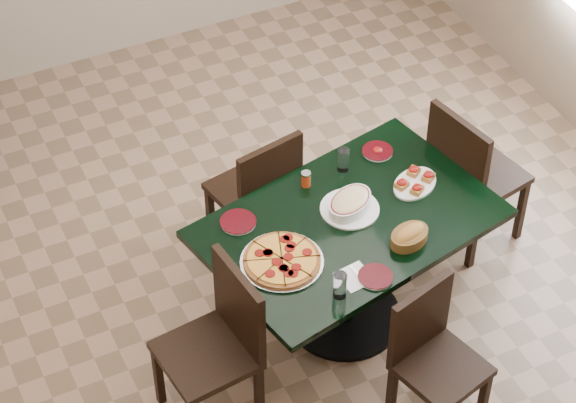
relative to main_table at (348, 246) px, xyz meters
name	(u,v)px	position (x,y,z in m)	size (l,w,h in m)	color
floor	(271,318)	(-0.37, 0.17, -0.57)	(5.50, 5.50, 0.00)	#8D6B51
main_table	(348,246)	(0.00, 0.00, 0.00)	(1.64, 1.24, 0.75)	black
chair_far	(260,190)	(-0.20, 0.66, -0.08)	(0.48, 0.48, 0.88)	black
chair_near	(432,351)	(0.09, -0.72, -0.11)	(0.47, 0.47, 0.82)	black
chair_right	(469,171)	(0.90, 0.25, -0.03)	(0.53, 0.53, 0.96)	black
chair_left	(221,338)	(-0.82, -0.24, -0.05)	(0.48, 0.48, 0.92)	black
pepperoni_pizza	(282,260)	(-0.43, -0.12, 0.20)	(0.41, 0.41, 0.04)	silver
lasagna_casserole	(350,203)	(0.04, 0.07, 0.23)	(0.33, 0.31, 0.09)	silver
bread_basket	(409,236)	(0.20, -0.26, 0.22)	(0.25, 0.20, 0.09)	brown
bruschetta_platter	(415,181)	(0.44, 0.09, 0.21)	(0.34, 0.31, 0.05)	silver
side_plate_near	(375,277)	(-0.07, -0.40, 0.19)	(0.17, 0.17, 0.02)	silver
side_plate_far_r	(377,151)	(0.39, 0.40, 0.19)	(0.17, 0.17, 0.03)	silver
side_plate_far_l	(238,222)	(-0.51, 0.23, 0.19)	(0.19, 0.19, 0.02)	silver
napkin_setting	(355,277)	(-0.15, -0.36, 0.18)	(0.17, 0.17, 0.01)	white
water_glass_a	(343,160)	(0.15, 0.36, 0.25)	(0.06, 0.06, 0.13)	silver
water_glass_b	(340,285)	(-0.28, -0.43, 0.25)	(0.07, 0.07, 0.14)	silver
pepper_shaker	(306,179)	(-0.08, 0.33, 0.23)	(0.05, 0.05, 0.09)	red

